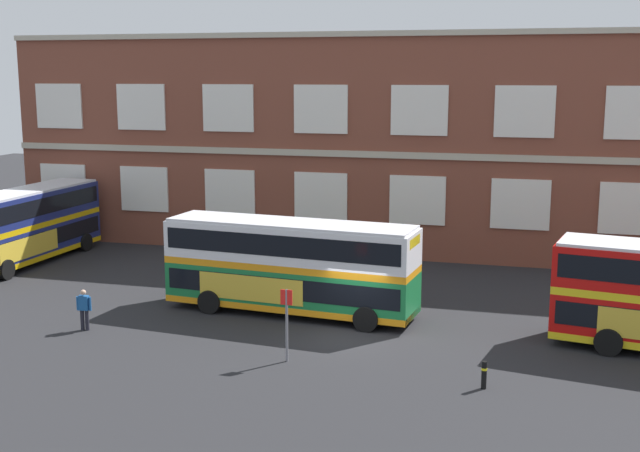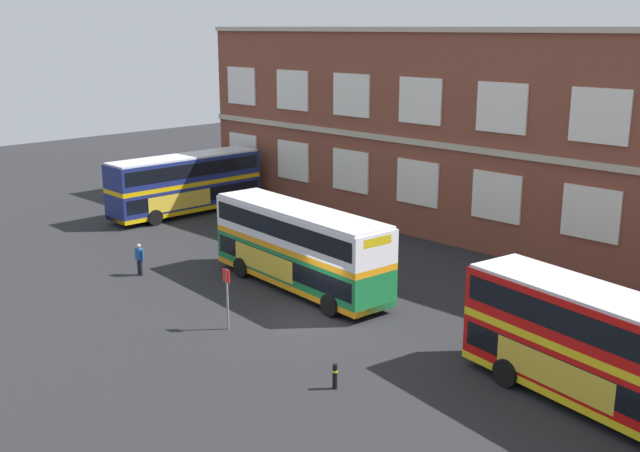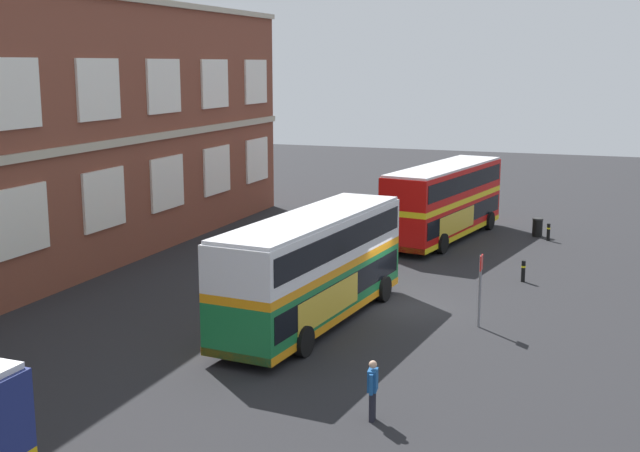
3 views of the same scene
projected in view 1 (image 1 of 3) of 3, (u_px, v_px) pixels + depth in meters
The scene contains 7 objects.
ground_plane at pixel (362, 322), 34.46m from camera, with size 120.00×120.00×0.00m, color #232326.
brick_terminal_building at pixel (383, 144), 49.08m from camera, with size 44.24×8.19×12.58m.
double_decker_near at pixel (24, 225), 44.59m from camera, with size 3.10×11.07×4.07m.
double_decker_middle at pixel (290, 265), 35.32m from camera, with size 11.20×3.66×4.07m.
waiting_passenger at pixel (84, 308), 33.21m from camera, with size 0.64×0.29×1.70m.
bus_stand_flag at pixel (287, 318), 29.44m from camera, with size 0.44×0.10×2.70m.
safety_bollard_west at pixel (484, 374), 27.09m from camera, with size 0.19×0.19×0.95m.
Camera 1 is at (7.06, -30.42, 10.32)m, focal length 45.90 mm.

